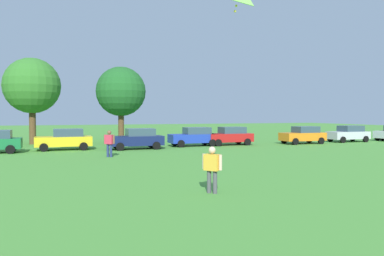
% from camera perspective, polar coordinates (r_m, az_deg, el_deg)
% --- Properties ---
extents(ground_plane, '(160.00, 160.00, 0.00)m').
position_cam_1_polar(ground_plane, '(26.79, -15.38, -4.07)').
color(ground_plane, '#4C9338').
extents(adult_bystander, '(0.58, 0.67, 1.68)m').
position_cam_1_polar(adult_bystander, '(13.53, 3.07, -5.71)').
color(adult_bystander, '#4C4C51').
rests_on(adult_bystander, ground).
extents(bystander_near_trees, '(0.65, 0.64, 1.78)m').
position_cam_1_polar(bystander_near_trees, '(25.51, -12.44, -1.97)').
color(bystander_near_trees, navy).
rests_on(bystander_near_trees, ground).
extents(parked_car_yellow_1, '(4.30, 2.02, 1.68)m').
position_cam_1_polar(parked_car_yellow_1, '(31.58, -18.75, -1.63)').
color(parked_car_yellow_1, yellow).
rests_on(parked_car_yellow_1, ground).
extents(parked_car_navy_2, '(4.30, 2.02, 1.68)m').
position_cam_1_polar(parked_car_navy_2, '(30.92, -8.31, -1.62)').
color(parked_car_navy_2, '#141E4C').
rests_on(parked_car_navy_2, ground).
extents(parked_car_blue_3, '(4.30, 2.02, 1.68)m').
position_cam_1_polar(parked_car_blue_3, '(33.58, 0.34, -1.31)').
color(parked_car_blue_3, '#1E38AD').
rests_on(parked_car_blue_3, ground).
extents(parked_car_red_4, '(4.30, 2.02, 1.68)m').
position_cam_1_polar(parked_car_red_4, '(34.86, 5.73, -1.19)').
color(parked_car_red_4, red).
rests_on(parked_car_red_4, ground).
extents(parked_car_orange_5, '(4.30, 2.02, 1.68)m').
position_cam_1_polar(parked_car_orange_5, '(37.78, 16.54, -1.02)').
color(parked_car_orange_5, orange).
rests_on(parked_car_orange_5, ground).
extents(parked_car_silver_6, '(4.30, 2.02, 1.68)m').
position_cam_1_polar(parked_car_silver_6, '(41.91, 22.68, -0.79)').
color(parked_car_silver_6, silver).
rests_on(parked_car_silver_6, ground).
extents(tree_right, '(5.26, 5.26, 8.19)m').
position_cam_1_polar(tree_right, '(38.84, -23.14, 5.88)').
color(tree_right, brown).
rests_on(tree_right, ground).
extents(tree_far_right, '(4.78, 4.78, 7.46)m').
position_cam_1_polar(tree_far_right, '(37.14, -10.75, 5.43)').
color(tree_far_right, brown).
rests_on(tree_far_right, ground).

